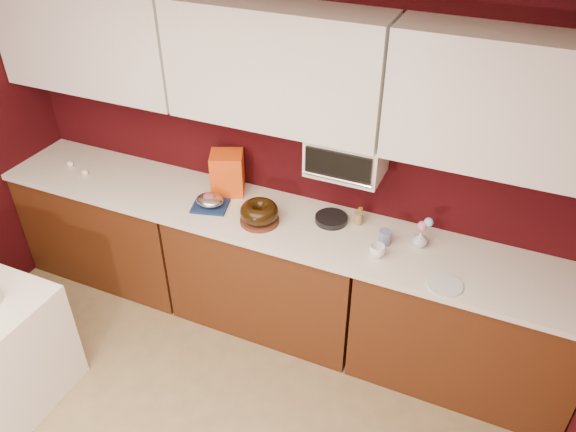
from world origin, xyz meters
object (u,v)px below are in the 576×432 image
Objects in this scene: pandoro_box at (227,173)px; bundt_cake at (259,212)px; toaster_oven at (347,154)px; foil_ham_nest at (210,200)px; coffee_mug at (377,250)px; flower_vase at (420,238)px; blue_jar at (385,237)px.

bundt_cake is at bearing -57.68° from pandoro_box.
pandoro_box is (-0.36, 0.24, 0.07)m from bundt_cake.
toaster_oven is 2.40× the size of foil_ham_nest.
bundt_cake is at bearing 177.88° from coffee_mug.
toaster_oven is at bearing 171.80° from flower_vase.
pandoro_box is 1.35m from flower_vase.
pandoro_box is 3.22× the size of coffee_mug.
toaster_oven reaches higher than bundt_cake.
foil_ham_nest is 1.37m from flower_vase.
foil_ham_nest is 2.06× the size of blue_jar.
blue_jar is at bearing 4.19° from foil_ham_nest.
blue_jar is at bearing 87.15° from coffee_mug.
bundt_cake is 0.78m from coffee_mug.
foil_ham_nest is at bearing -118.33° from pandoro_box.
coffee_mug and blue_jar have the same top height.
pandoro_box reaches higher than bundt_cake.
blue_jar is 0.21m from flower_vase.
flower_vase is (0.21, 0.20, 0.01)m from coffee_mug.
flower_vase is at bearing 6.15° from foil_ham_nest.
pandoro_box is 1.16m from blue_jar.
foil_ham_nest is 2.05× the size of coffee_mug.
pandoro_box is at bearing 173.32° from blue_jar.
toaster_oven is at bearing 14.58° from foil_ham_nest.
coffee_mug is (0.31, -0.27, -0.43)m from toaster_oven.
toaster_oven is 0.59m from coffee_mug.
toaster_oven is 0.67m from flower_vase.
toaster_oven is at bearing 138.63° from coffee_mug.
coffee_mug is at bearing -41.37° from toaster_oven.
toaster_oven reaches higher than coffee_mug.
blue_jar is (0.01, 0.14, -0.00)m from coffee_mug.
blue_jar is at bearing -30.32° from pandoro_box.
flower_vase is (0.20, 0.06, 0.01)m from blue_jar.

